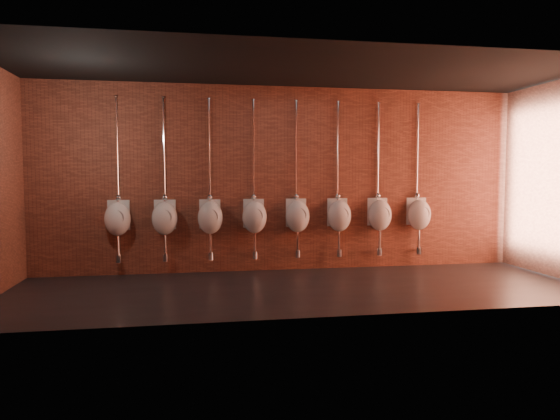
{
  "coord_description": "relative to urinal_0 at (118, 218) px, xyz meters",
  "views": [
    {
      "loc": [
        -1.55,
        -7.09,
        1.67
      ],
      "look_at": [
        -0.18,
        0.9,
        1.1
      ],
      "focal_mm": 32.0,
      "sensor_mm": 36.0,
      "label": 1
    }
  ],
  "objects": [
    {
      "name": "urinal_4",
      "position": [
        3.0,
        0.0,
        0.0
      ],
      "size": [
        0.45,
        0.4,
        2.72
      ],
      "color": "white",
      "rests_on": "ground"
    },
    {
      "name": "urinal_3",
      "position": [
        2.25,
        0.0,
        0.0
      ],
      "size": [
        0.45,
        0.4,
        2.72
      ],
      "color": "white",
      "rests_on": "ground"
    },
    {
      "name": "room_shell",
      "position": [
        2.79,
        -1.35,
        1.05
      ],
      "size": [
        8.54,
        3.04,
        3.22
      ],
      "color": "black",
      "rests_on": "ground"
    },
    {
      "name": "urinal_1",
      "position": [
        0.75,
        0.0,
        0.0
      ],
      "size": [
        0.45,
        0.4,
        2.72
      ],
      "color": "white",
      "rests_on": "ground"
    },
    {
      "name": "ground",
      "position": [
        2.79,
        -1.35,
        -0.97
      ],
      "size": [
        8.5,
        8.5,
        0.0
      ],
      "primitive_type": "plane",
      "color": "black",
      "rests_on": "ground"
    },
    {
      "name": "urinal_7",
      "position": [
        5.25,
        0.0,
        0.0
      ],
      "size": [
        0.45,
        0.4,
        2.72
      ],
      "color": "white",
      "rests_on": "ground"
    },
    {
      "name": "urinal_2",
      "position": [
        1.5,
        0.0,
        0.0
      ],
      "size": [
        0.45,
        0.4,
        2.72
      ],
      "color": "white",
      "rests_on": "ground"
    },
    {
      "name": "urinal_0",
      "position": [
        0.0,
        0.0,
        0.0
      ],
      "size": [
        0.45,
        0.4,
        2.72
      ],
      "color": "white",
      "rests_on": "ground"
    },
    {
      "name": "urinal_6",
      "position": [
        4.5,
        0.0,
        0.0
      ],
      "size": [
        0.45,
        0.4,
        2.72
      ],
      "color": "white",
      "rests_on": "ground"
    },
    {
      "name": "urinal_5",
      "position": [
        3.75,
        0.0,
        0.0
      ],
      "size": [
        0.45,
        0.4,
        2.72
      ],
      "color": "white",
      "rests_on": "ground"
    }
  ]
}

